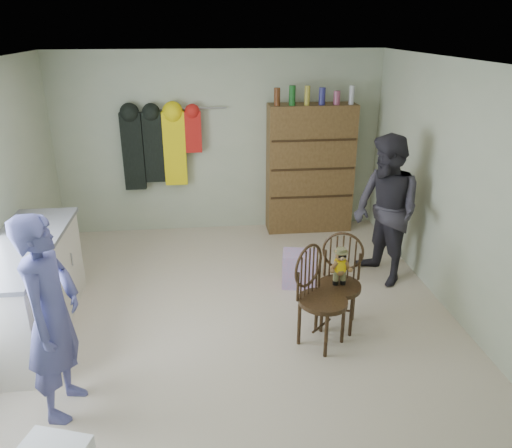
{
  "coord_description": "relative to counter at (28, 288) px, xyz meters",
  "views": [
    {
      "loc": [
        -0.26,
        -4.38,
        2.81
      ],
      "look_at": [
        0.25,
        0.2,
        0.95
      ],
      "focal_mm": 35.0,
      "sensor_mm": 36.0,
      "label": 1
    }
  ],
  "objects": [
    {
      "name": "ground_plane",
      "position": [
        1.95,
        0.0,
        -0.47
      ],
      "size": [
        5.0,
        5.0,
        0.0
      ],
      "primitive_type": "plane",
      "color": "beige",
      "rests_on": "ground"
    },
    {
      "name": "room_walls",
      "position": [
        1.95,
        0.53,
        1.11
      ],
      "size": [
        5.0,
        5.0,
        5.0
      ],
      "color": "#B7BE9F",
      "rests_on": "ground"
    },
    {
      "name": "counter",
      "position": [
        0.0,
        0.0,
        0.0
      ],
      "size": [
        0.64,
        1.86,
        0.94
      ],
      "color": "silver",
      "rests_on": "ground"
    },
    {
      "name": "chair_front",
      "position": [
        2.98,
        -0.2,
        0.07
      ],
      "size": [
        0.54,
        0.54,
        0.94
      ],
      "rotation": [
        0.0,
        0.0,
        -0.37
      ],
      "color": "#3A2614",
      "rests_on": "ground"
    },
    {
      "name": "chair_far",
      "position": [
        2.69,
        -0.48,
        0.05
      ],
      "size": [
        0.61,
        0.61,
        0.97
      ],
      "rotation": [
        0.0,
        0.0,
        0.75
      ],
      "color": "#3A2614",
      "rests_on": "ground"
    },
    {
      "name": "striped_bag",
      "position": [
        2.75,
        0.63,
        -0.27
      ],
      "size": [
        0.43,
        0.37,
        0.4
      ],
      "primitive_type": "cube",
      "rotation": [
        0.0,
        0.0,
        -0.2
      ],
      "color": "pink",
      "rests_on": "ground"
    },
    {
      "name": "person_left",
      "position": [
        0.55,
        -1.11,
        0.34
      ],
      "size": [
        0.47,
        0.64,
        1.63
      ],
      "primitive_type": "imported",
      "rotation": [
        0.0,
        0.0,
        1.43
      ],
      "color": "#4F5090",
      "rests_on": "ground"
    },
    {
      "name": "person_right",
      "position": [
        3.72,
        0.66,
        0.38
      ],
      "size": [
        0.87,
        0.99,
        1.71
      ],
      "primitive_type": "imported",
      "rotation": [
        0.0,
        0.0,
        -1.27
      ],
      "color": "#2D2B33",
      "rests_on": "ground"
    },
    {
      "name": "dresser",
      "position": [
        3.2,
        2.3,
        0.44
      ],
      "size": [
        1.2,
        0.39,
        2.06
      ],
      "color": "brown",
      "rests_on": "ground"
    },
    {
      "name": "coat_rack",
      "position": [
        1.12,
        2.38,
        0.78
      ],
      "size": [
        1.42,
        0.12,
        1.09
      ],
      "color": "#99999E",
      "rests_on": "ground"
    }
  ]
}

